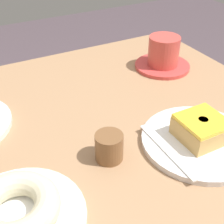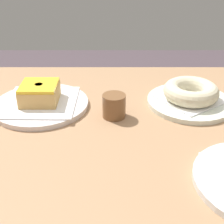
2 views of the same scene
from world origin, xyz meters
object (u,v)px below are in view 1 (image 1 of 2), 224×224
Objects in this scene: coffee_cup at (163,55)px; sugar_jar at (109,147)px; plate_sugar_ring at (18,220)px; donut_sugar_ring at (15,208)px; plate_glazed_square at (199,141)px; donut_glazed_square at (202,128)px.

sugar_jar is at bearing 40.21° from coffee_cup.
coffee_cup is at bearing -147.01° from plate_sugar_ring.
plate_sugar_ring is 0.56m from coffee_cup.
plate_sugar_ring is 0.19m from sugar_jar.
donut_sugar_ring is 0.86× the size of coffee_cup.
sugar_jar is (-0.18, -0.06, -0.01)m from donut_sugar_ring.
plate_glazed_square is at bearing 165.06° from sugar_jar.
donut_glazed_square is (-0.34, -0.01, 0.00)m from donut_sugar_ring.
plate_sugar_ring and plate_glazed_square have the same top height.
plate_sugar_ring is at bearing 2.14° from plate_glazed_square.
plate_sugar_ring is 0.34m from plate_glazed_square.
plate_glazed_square is 4.23× the size of sugar_jar.
plate_sugar_ring is 0.34m from donut_glazed_square.
donut_glazed_square reaches higher than sugar_jar.
sugar_jar is at bearing -161.95° from plate_sugar_ring.
plate_glazed_square is at bearing -177.86° from donut_sugar_ring.
donut_sugar_ring is at bearing 32.99° from coffee_cup.
coffee_cup is at bearing -113.05° from plate_glazed_square.
coffee_cup reaches higher than sugar_jar.
plate_glazed_square is 0.32m from coffee_cup.
plate_glazed_square is (-0.34, -0.01, -0.03)m from donut_sugar_ring.
donut_glazed_square is at bearing 165.06° from sugar_jar.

